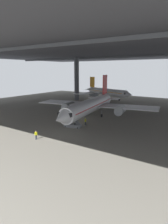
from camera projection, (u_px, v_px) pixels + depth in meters
The scene contains 8 objects.
ground_plane at pixel (84, 120), 52.51m from camera, with size 110.00×110.00×0.00m, color gray.
hangar_structure at pixel (110, 50), 59.95m from camera, with size 121.00×99.00×19.13m.
airplane_main at pixel (91, 106), 53.65m from camera, with size 34.68×35.43×11.18m.
boarding_stairs at pixel (72, 124), 45.52m from camera, with size 4.33×2.21×4.60m.
crew_worker_near_nose at pixel (36, 135), 37.31m from camera, with size 0.32×0.53×1.67m.
crew_worker_by_stairs at pixel (85, 121), 46.85m from camera, with size 0.28×0.54×1.75m.
airplane_distant at pixel (106, 92), 90.48m from camera, with size 28.54×28.31×9.50m.
baggage_tug at pixel (80, 109), 63.84m from camera, with size 1.59×2.37×0.90m.
Camera 1 is at (28.83, -42.08, 12.63)m, focal length 32.37 mm.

